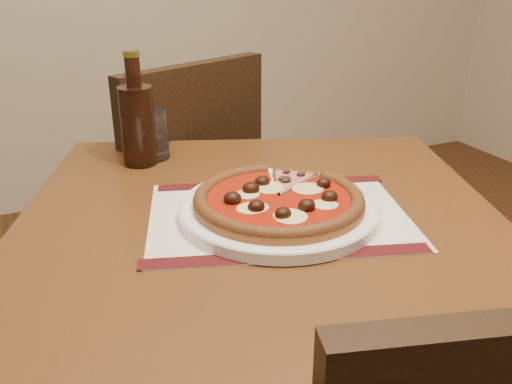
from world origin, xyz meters
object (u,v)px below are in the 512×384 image
bottle (137,122)px  table (261,265)px  chair_far (173,203)px  water_glass (149,135)px  plate (278,210)px  pizza (279,199)px

bottle → table: bearing=-67.6°
table → bottle: 0.39m
chair_far → water_glass: (-0.10, -0.24, 0.28)m
table → plate: bearing=-45.3°
table → bottle: bearing=112.4°
water_glass → bottle: 0.06m
table → pizza: 0.14m
bottle → water_glass: bearing=46.5°
plate → bottle: 0.38m
plate → bottle: bearing=114.2°
plate → pizza: pizza is taller
table → chair_far: (0.00, 0.59, -0.13)m
chair_far → table: bearing=66.8°
chair_far → plate: size_ratio=2.79×
pizza → table: bearing=133.9°
water_glass → table: bearing=-73.4°
table → bottle: size_ratio=4.48×
chair_far → water_glass: bearing=43.7°
table → water_glass: 0.39m
water_glass → bottle: size_ratio=0.44×
table → chair_far: 0.60m
pizza → plate: bearing=54.1°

